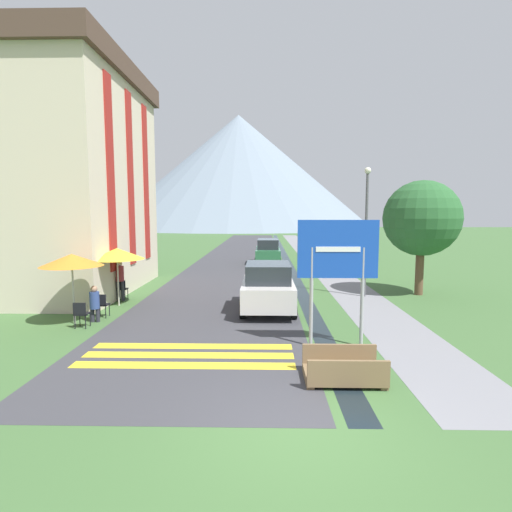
% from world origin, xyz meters
% --- Properties ---
extents(ground_plane, '(160.00, 160.00, 0.00)m').
position_xyz_m(ground_plane, '(0.00, 20.00, 0.00)').
color(ground_plane, '#3D6033').
extents(road, '(6.40, 60.00, 0.01)m').
position_xyz_m(road, '(-2.50, 30.00, 0.00)').
color(road, '#38383D').
rests_on(road, ground_plane).
extents(footpath, '(2.20, 60.00, 0.01)m').
position_xyz_m(footpath, '(3.60, 30.00, 0.00)').
color(footpath, slate).
rests_on(footpath, ground_plane).
extents(drainage_channel, '(0.60, 60.00, 0.00)m').
position_xyz_m(drainage_channel, '(1.20, 30.00, 0.00)').
color(drainage_channel, black).
rests_on(drainage_channel, ground_plane).
extents(crosswalk_marking, '(5.44, 1.84, 0.01)m').
position_xyz_m(crosswalk_marking, '(-2.50, 3.47, 0.01)').
color(crosswalk_marking, yellow).
rests_on(crosswalk_marking, ground_plane).
extents(mountain_distant, '(67.29, 67.29, 28.57)m').
position_xyz_m(mountain_distant, '(-7.16, 98.05, 14.28)').
color(mountain_distant, slate).
rests_on(mountain_distant, ground_plane).
extents(hotel_building, '(5.84, 9.24, 10.44)m').
position_xyz_m(hotel_building, '(-9.40, 12.00, 5.65)').
color(hotel_building, beige).
rests_on(hotel_building, ground_plane).
extents(road_sign, '(2.18, 0.11, 3.49)m').
position_xyz_m(road_sign, '(1.44, 4.26, 2.38)').
color(road_sign, '#9E9EA3').
rests_on(road_sign, ground_plane).
extents(footbridge, '(1.70, 1.10, 0.65)m').
position_xyz_m(footbridge, '(1.20, 1.99, 0.23)').
color(footbridge, brown).
rests_on(footbridge, ground_plane).
extents(parked_car_near, '(1.99, 3.88, 1.82)m').
position_xyz_m(parked_car_near, '(-0.40, 8.29, 0.91)').
color(parked_car_near, silver).
rests_on(parked_car_near, ground_plane).
extents(parked_car_far, '(1.81, 4.43, 1.82)m').
position_xyz_m(parked_car_far, '(-0.29, 22.15, 0.91)').
color(parked_car_far, '#28663D').
rests_on(parked_car_far, ground_plane).
extents(cafe_chair_near_left, '(0.40, 0.40, 0.85)m').
position_xyz_m(cafe_chair_near_left, '(-6.26, 7.14, 0.51)').
color(cafe_chair_near_left, black).
rests_on(cafe_chair_near_left, ground_plane).
extents(cafe_chair_middle, '(0.40, 0.40, 0.85)m').
position_xyz_m(cafe_chair_middle, '(-6.99, 8.39, 0.51)').
color(cafe_chair_middle, black).
rests_on(cafe_chair_middle, ground_plane).
extents(cafe_chair_nearest, '(0.40, 0.40, 0.85)m').
position_xyz_m(cafe_chair_nearest, '(-6.39, 5.85, 0.51)').
color(cafe_chair_nearest, black).
rests_on(cafe_chair_nearest, ground_plane).
extents(cafe_chair_far_right, '(0.40, 0.40, 0.85)m').
position_xyz_m(cafe_chair_far_right, '(-6.60, 10.07, 0.51)').
color(cafe_chair_far_right, black).
rests_on(cafe_chair_far_right, ground_plane).
extents(cafe_umbrella_front_orange, '(2.00, 2.00, 2.34)m').
position_xyz_m(cafe_umbrella_front_orange, '(-6.86, 6.37, 2.14)').
color(cafe_umbrella_front_orange, '#B7B2A8').
rests_on(cafe_umbrella_front_orange, ground_plane).
extents(cafe_umbrella_middle_yellow, '(2.10, 2.10, 2.30)m').
position_xyz_m(cafe_umbrella_middle_yellow, '(-6.34, 9.00, 2.08)').
color(cafe_umbrella_middle_yellow, '#B7B2A8').
rests_on(cafe_umbrella_middle_yellow, ground_plane).
extents(person_seated_far, '(0.32, 0.32, 1.24)m').
position_xyz_m(person_seated_far, '(-6.27, 6.60, 0.69)').
color(person_seated_far, '#282833').
rests_on(person_seated_far, ground_plane).
extents(person_seated_near, '(0.32, 0.32, 1.28)m').
position_xyz_m(person_seated_near, '(-7.07, 7.92, 0.71)').
color(person_seated_near, '#282833').
rests_on(person_seated_near, ground_plane).
extents(person_standing_terrace, '(0.32, 0.32, 1.70)m').
position_xyz_m(person_standing_terrace, '(-6.54, 9.78, 0.98)').
color(person_standing_terrace, '#282833').
rests_on(person_standing_terrace, ground_plane).
extents(streetlamp, '(0.28, 0.28, 5.63)m').
position_xyz_m(streetlamp, '(3.89, 10.98, 3.30)').
color(streetlamp, '#515156').
rests_on(streetlamp, ground_plane).
extents(tree_by_path, '(3.35, 3.35, 5.12)m').
position_xyz_m(tree_by_path, '(6.44, 11.42, 3.43)').
color(tree_by_path, brown).
rests_on(tree_by_path, ground_plane).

